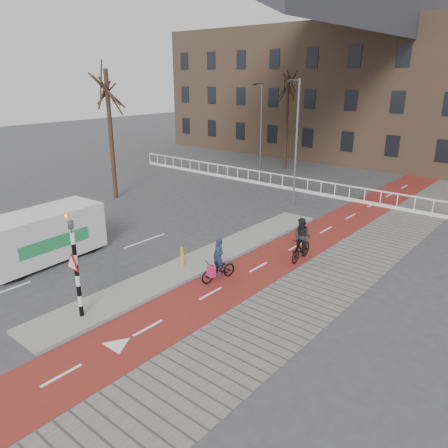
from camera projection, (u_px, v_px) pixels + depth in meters
The scene contains 15 objects.
ground at pixel (142, 301), 15.42m from camera, with size 120.00×120.00×0.00m, color #38383A.
bike_lane at pixel (317, 235), 21.79m from camera, with size 2.50×60.00×0.01m, color maroon.
sidewalk at pixel (371, 249), 20.09m from camera, with size 3.00×60.00×0.01m, color slate.
curb_island at pixel (203, 260), 18.74m from camera, with size 1.80×16.00×0.12m, color gray.
traffic_signal at pixel (75, 263), 13.67m from camera, with size 0.80×0.80×3.68m.
bollard at pixel (182, 257), 17.92m from camera, with size 0.12×0.12×0.78m, color #E2A20C.
cyclist_near at pixel (218, 267), 16.82m from camera, with size 0.85×1.69×1.71m.
cyclist_far at pixel (301, 243), 18.63m from camera, with size 0.85×1.77×1.87m.
van at pixel (42, 235), 18.47m from camera, with size 2.39×5.19×2.18m.
railing at pixel (282, 184), 30.72m from camera, with size 28.00×0.10×0.99m.
townhouse_row at pixel (399, 72), 37.99m from camera, with size 46.00×10.00×15.90m.
tree_left at pixel (111, 136), 27.20m from camera, with size 0.28×0.28×7.96m, color black.
tree_mid at pixel (286, 123), 36.12m from camera, with size 0.29×0.29×7.60m, color black.
streetlight_near at pixel (296, 144), 25.69m from camera, with size 0.12×0.12×7.43m, color slate.
streetlight_left at pixel (261, 127), 35.93m from camera, with size 0.12×0.12×7.06m, color slate.
Camera 1 is at (11.01, -8.67, 7.57)m, focal length 35.00 mm.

